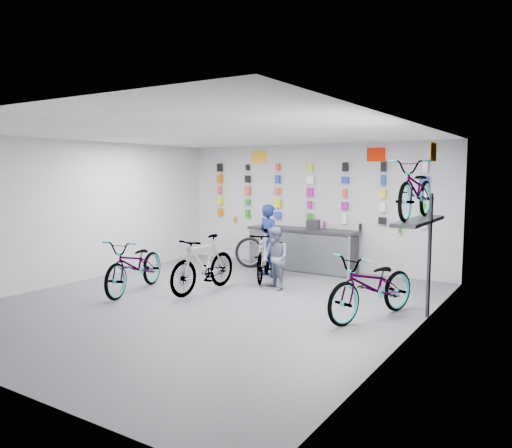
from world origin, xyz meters
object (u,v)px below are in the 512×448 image
Objects in this scene: bike_right at (373,286)px; bike_service at (264,255)px; customer at (275,258)px; clerk at (269,240)px; counter at (302,250)px; bike_left at (135,265)px; bike_center at (203,264)px.

bike_right is 3.34m from bike_service.
clerk is at bearing 154.93° from customer.
bike_service is at bearing -98.83° from counter.
bike_service is at bearing 164.22° from customer.
bike_left is 1.12× the size of bike_service.
clerk is 1.32m from customer.
bike_center is 0.90× the size of bike_right.
bike_left is 3.05m from clerk.
bike_service reaches higher than counter.
bike_right is at bearing 3.44° from bike_center.
bike_service is at bearing 77.39° from bike_center.
bike_center is 3.40m from bike_right.
bike_left is at bearing -114.71° from customer.
bike_left is at bearing -115.61° from counter.
counter is 4.06m from bike_left.
clerk is (-0.11, 0.40, 0.27)m from bike_service.
bike_left is 1.32m from bike_center.
counter is at bearing -87.31° from clerk.
clerk is (-3.08, 1.92, 0.28)m from bike_right.
clerk reaches higher than customer.
bike_center is (-0.64, -2.94, 0.07)m from counter.
clerk reaches higher than bike_service.
clerk reaches higher than bike_center.
bike_left is 2.75m from bike_service.
bike_right is 1.25× the size of clerk.
customer is at bearing 178.28° from bike_right.
bike_left is at bearing 82.65° from clerk.
bike_service is (1.54, 2.28, 0.01)m from bike_left.
bike_service reaches higher than bike_left.
customer is (0.66, -0.65, 0.09)m from bike_service.
bike_left is at bearing -147.80° from bike_service.
counter is 1.33× the size of bike_right.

